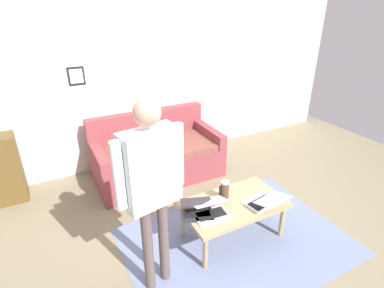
{
  "coord_description": "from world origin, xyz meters",
  "views": [
    {
      "loc": [
        1.42,
        2.01,
        2.3
      ],
      "look_at": [
        -0.05,
        -0.78,
        0.8
      ],
      "focal_mm": 28.17,
      "sensor_mm": 36.0,
      "label": 1
    }
  ],
  "objects": [
    {
      "name": "side_shelf",
      "position": [
        1.99,
        -1.89,
        0.44
      ],
      "size": [
        0.42,
        0.32,
        0.87
      ],
      "color": "brown",
      "rests_on": "ground_plane"
    },
    {
      "name": "ground_plane",
      "position": [
        0.0,
        0.0,
        0.0
      ],
      "size": [
        7.68,
        7.68,
        0.0
      ],
      "primitive_type": "plane",
      "color": "#796F54"
    },
    {
      "name": "person_standing",
      "position": [
        0.79,
        0.16,
        1.1
      ],
      "size": [
        0.6,
        0.27,
        1.72
      ],
      "color": "#574946",
      "rests_on": "ground_plane"
    },
    {
      "name": "area_rug",
      "position": [
        -0.14,
        0.08,
        0.0
      ],
      "size": [
        2.28,
        1.63,
        0.01
      ],
      "primitive_type": "cube",
      "color": "slate",
      "rests_on": "ground_plane"
    },
    {
      "name": "laptop_right",
      "position": [
        0.28,
        -0.05,
        0.47
      ],
      "size": [
        0.38,
        0.37,
        0.13
      ],
      "color": "#28282D",
      "rests_on": "coffee_table"
    },
    {
      "name": "back_wall",
      "position": [
        0.0,
        -2.2,
        1.35
      ],
      "size": [
        7.04,
        0.11,
        2.7
      ],
      "color": "silver",
      "rests_on": "ground_plane"
    },
    {
      "name": "laptop_left",
      "position": [
        0.17,
        0.02,
        0.48
      ],
      "size": [
        0.36,
        0.33,
        0.16
      ],
      "color": "silver",
      "rests_on": "coffee_table"
    },
    {
      "name": "laptop_center",
      "position": [
        -0.39,
        0.15,
        0.48
      ],
      "size": [
        0.39,
        0.42,
        0.15
      ],
      "color": "silver",
      "rests_on": "coffee_table"
    },
    {
      "name": "french_press",
      "position": [
        -0.09,
        -0.12,
        0.54
      ],
      "size": [
        0.11,
        0.09,
        0.25
      ],
      "color": "#4C3323",
      "rests_on": "coffee_table"
    },
    {
      "name": "coffee_table",
      "position": [
        -0.14,
        -0.02,
        0.38
      ],
      "size": [
        1.07,
        0.61,
        0.43
      ],
      "color": "tan",
      "rests_on": "ground_plane"
    },
    {
      "name": "couch",
      "position": [
        0.09,
        -1.59,
        0.31
      ],
      "size": [
        1.73,
        0.89,
        0.88
      ],
      "color": "brown",
      "rests_on": "ground_plane"
    }
  ]
}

